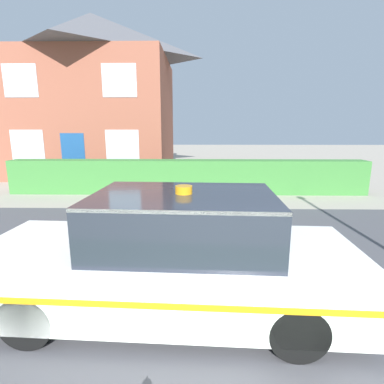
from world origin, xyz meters
The scene contains 5 objects.
road_strip centered at (0.00, 4.02, 0.01)m, with size 28.00×6.21×0.01m, color #4C4C51.
garden_hedge centered at (-0.84, 9.33, 0.60)m, with size 12.66×0.72×1.20m, color #3D7F38.
police_car centered at (-0.79, 2.15, 0.74)m, with size 4.65×1.86×1.65m.
house_left centered at (-5.67, 14.47, 3.94)m, with size 7.72×6.49×7.73m.
wheelie_bin centered at (3.42, 9.51, 0.54)m, with size 0.74×0.66×1.08m.
Camera 1 is at (-0.49, -1.31, 2.34)m, focal length 28.00 mm.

